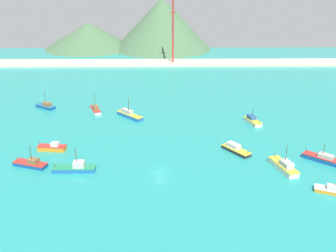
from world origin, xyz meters
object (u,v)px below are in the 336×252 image
Objects in this scene: fishing_boat_0 at (236,149)px; fishing_boat_8 at (252,121)px; fishing_boat_2 at (46,106)px; fishing_boat_9 at (75,168)px; fishing_boat_6 at (96,110)px; fishing_boat_10 at (284,166)px; fishing_boat_4 at (52,147)px; fishing_boat_1 at (129,115)px; fishing_boat_5 at (322,158)px; fishing_boat_7 at (31,164)px; radio_tower at (173,33)px.

fishing_boat_0 is 1.06× the size of fishing_boat_8.
fishing_boat_2 reaches higher than fishing_boat_9.
fishing_boat_6 is 0.81× the size of fishing_boat_10.
fishing_boat_2 is 0.78× the size of fishing_boat_10.
fishing_boat_0 is 1.11× the size of fishing_boat_4.
fishing_boat_6 is 42.67m from fishing_boat_9.
fishing_boat_0 is 1.09× the size of fishing_boat_2.
fishing_boat_1 is 32.43m from fishing_boat_2.
fishing_boat_0 is 22.06m from fishing_boat_5.
fishing_boat_7 reaches higher than fishing_boat_8.
fishing_boat_7 is 11.89m from fishing_boat_9.
fishing_boat_8 is (62.22, 28.79, 0.16)m from fishing_boat_7.
fishing_boat_7 is (-52.91, -7.65, -0.06)m from fishing_boat_0.
fishing_boat_0 is 42.52m from fishing_boat_9.
fishing_boat_10 reaches higher than fishing_boat_9.
fishing_boat_8 reaches higher than fishing_boat_0.
fishing_boat_5 is 1.03× the size of fishing_boat_8.
fishing_boat_7 is 0.90× the size of fishing_boat_10.
fishing_boat_8 is at bearing 66.23° from fishing_boat_0.
fishing_boat_6 reaches higher than fishing_boat_10.
fishing_boat_9 is 122.65m from radio_tower.
fishing_boat_7 is at bearing -171.77° from fishing_boat_0.
fishing_boat_0 is 110.52m from radio_tower.
fishing_boat_0 is 0.95× the size of fishing_boat_7.
fishing_boat_4 is 0.85× the size of fishing_boat_7.
fishing_boat_5 is 1.03× the size of fishing_boat_6.
fishing_boat_6 is 68.46m from fishing_boat_10.
fishing_boat_1 is at bearing 147.79° from fishing_boat_5.
fishing_boat_5 is 62.72m from fishing_boat_9.
fishing_boat_7 is 123.36m from radio_tower.
fishing_boat_8 is 59.50m from fishing_boat_9.
fishing_boat_4 is at bearing -126.48° from fishing_boat_1.
fishing_boat_9 is at bearing -87.24° from fishing_boat_6.
fishing_boat_6 reaches higher than fishing_boat_5.
fishing_boat_0 is 53.46m from fishing_boat_7.
fishing_boat_0 is 1.05× the size of fishing_boat_6.
fishing_boat_6 is 0.79× the size of fishing_boat_9.
fishing_boat_10 is (51.33, -0.24, 0.18)m from fishing_boat_9.
fishing_boat_1 is 1.22× the size of fishing_boat_4.
fishing_boat_2 is 0.24× the size of radio_tower.
fishing_boat_7 is at bearing -78.51° from fishing_boat_2.
fishing_boat_9 reaches higher than fishing_boat_5.
fishing_boat_5 is at bearing -15.30° from fishing_boat_0.
fishing_boat_0 is at bearing -30.87° from fishing_boat_2.
fishing_boat_1 is at bearing -17.73° from fishing_boat_2.
fishing_boat_2 reaches higher than fishing_boat_0.
fishing_boat_5 is at bearing -72.69° from radio_tower.
fishing_boat_5 is at bearing -32.21° from fishing_boat_1.
fishing_boat_8 is at bearing -12.13° from fishing_boat_6.
fishing_boat_6 is (-12.23, 5.27, -0.03)m from fishing_boat_1.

